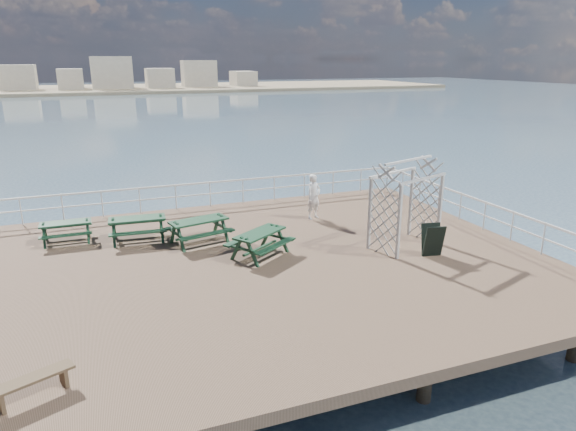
% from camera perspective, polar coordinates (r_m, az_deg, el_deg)
% --- Properties ---
extents(ground, '(18.00, 14.00, 0.30)m').
position_cam_1_polar(ground, '(16.39, -3.26, -5.59)').
color(ground, brown).
rests_on(ground, ground).
extents(sea_backdrop, '(300.00, 300.00, 9.20)m').
position_cam_1_polar(sea_backdrop, '(149.64, -14.82, 13.91)').
color(sea_backdrop, '#3B5164').
rests_on(sea_backdrop, ground).
extents(railing, '(17.77, 13.76, 1.10)m').
position_cam_1_polar(railing, '(18.36, -5.98, 0.23)').
color(railing, silver).
rests_on(railing, ground).
extents(picnic_table_a, '(1.69, 1.37, 0.82)m').
position_cam_1_polar(picnic_table_a, '(19.45, -23.45, -1.24)').
color(picnic_table_a, '#13351D').
rests_on(picnic_table_a, ground).
extents(picnic_table_b, '(2.03, 1.68, 0.94)m').
position_cam_1_polar(picnic_table_b, '(18.75, -16.38, -0.90)').
color(picnic_table_b, '#13351D').
rests_on(picnic_table_b, ground).
extents(picnic_table_c, '(2.42, 2.32, 0.92)m').
position_cam_1_polar(picnic_table_c, '(16.60, -3.15, -2.56)').
color(picnic_table_c, '#13351D').
rests_on(picnic_table_c, ground).
extents(picnic_table_d, '(2.28, 2.00, 0.96)m').
position_cam_1_polar(picnic_table_d, '(17.99, -9.87, -1.15)').
color(picnic_table_d, '#13351D').
rests_on(picnic_table_d, ground).
extents(flat_bench_near, '(1.53, 0.92, 0.43)m').
position_cam_1_polar(flat_bench_near, '(11.21, -26.54, -16.25)').
color(flat_bench_near, brown).
rests_on(flat_bench_near, ground).
extents(trellis_arbor, '(2.71, 2.02, 3.01)m').
position_cam_1_polar(trellis_arbor, '(17.67, 12.94, 0.78)').
color(trellis_arbor, silver).
rests_on(trellis_arbor, ground).
extents(sandwich_board, '(0.73, 0.60, 1.08)m').
position_cam_1_polar(sandwich_board, '(17.23, 15.76, -2.69)').
color(sandwich_board, black).
rests_on(sandwich_board, ground).
extents(person, '(0.76, 0.63, 1.80)m').
position_cam_1_polar(person, '(20.40, 2.88, 2.10)').
color(person, white).
rests_on(person, ground).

